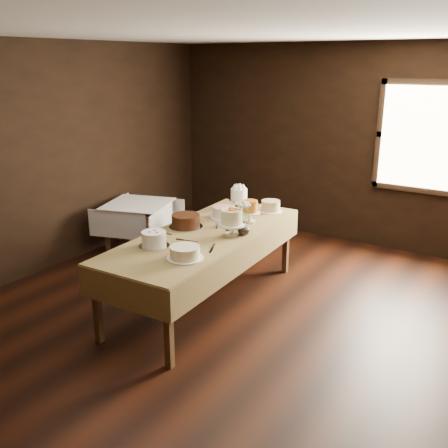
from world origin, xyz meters
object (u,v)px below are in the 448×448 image
cake_server_c (217,224)px  cake_server_d (241,230)px  display_table (205,238)px  cake_server_a (191,241)px  cake_caramel (250,212)px  cake_cream (185,253)px  cake_chocolate (186,221)px  cake_lattice (224,213)px  cake_server_b (211,250)px  side_table (138,209)px  cake_server_e (166,233)px  flower_vase (244,228)px  cake_swirl (154,240)px  cake_flowers (232,224)px  cake_speckled (271,206)px  cake_meringue (239,199)px

cake_server_c → cake_server_d: size_ratio=1.00×
display_table → cake_server_a: (0.04, -0.29, 0.06)m
display_table → cake_caramel: size_ratio=10.12×
cake_cream → cake_chocolate: bearing=126.7°
cake_lattice → cake_server_d: 0.49m
cake_caramel → cake_server_b: (0.15, -0.98, -0.11)m
display_table → side_table: bearing=154.8°
cake_server_e → flower_vase: (0.70, 0.43, 0.07)m
cake_lattice → flower_vase: size_ratio=2.53×
cake_swirl → cake_cream: 0.45m
cake_flowers → cake_speckled: bearing=94.1°
cake_caramel → cake_server_b: size_ratio=1.09×
display_table → cake_lattice: (-0.12, 0.57, 0.12)m
cake_swirl → cake_server_c: cake_swirl is taller
cake_flowers → cake_server_c: cake_flowers is taller
cake_lattice → cake_cream: (0.39, -1.26, -0.00)m
side_table → cake_cream: size_ratio=2.67×
cake_lattice → cake_cream: cake_lattice is taller
cake_server_c → cake_cream: bearing=165.8°
cake_swirl → cake_server_a: cake_swirl is taller
display_table → cake_server_b: size_ratio=11.03×
cake_lattice → cake_server_b: 1.07m
cake_server_a → cake_meringue: bearing=87.0°
cake_server_c → display_table: bearing=158.2°
cake_caramel → flower_vase: size_ratio=1.85×
display_table → cake_server_d: cake_server_d is taller
cake_flowers → cake_server_a: (-0.24, -0.38, -0.12)m
cake_speckled → cake_server_b: size_ratio=1.18×
cake_server_a → flower_vase: flower_vase is taller
cake_lattice → cake_swirl: size_ratio=1.06×
cake_server_a → cake_speckled: bearing=70.0°
cake_lattice → cake_server_e: size_ratio=1.49×
cake_chocolate → cake_server_b: bearing=-34.2°
cake_meringue → cake_chocolate: size_ratio=0.59×
cake_server_a → cake_chocolate: bearing=120.6°
cake_swirl → cake_cream: bearing=-10.9°
cake_speckled → cake_caramel: 0.50m
cake_chocolate → cake_server_d: 0.61m
flower_vase → display_table: bearing=-153.8°
cake_speckled → cake_server_c: (-0.27, -0.76, -0.06)m
cake_server_b → cake_chocolate: bearing=-147.8°
cake_swirl → cake_cream: size_ratio=0.87×
cake_server_d → cake_lattice: bearing=102.8°
cake_flowers → cake_cream: 0.79m
cake_speckled → cake_swirl: size_ratio=0.84×
cake_caramel → cake_lattice: bearing=-175.8°
cake_lattice → cake_caramel: bearing=4.2°
cake_swirl → cake_server_e: (-0.15, 0.36, -0.07)m
cake_meringue → cake_server_d: cake_meringue is taller
cake_meringue → cake_flowers: bearing=-62.7°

